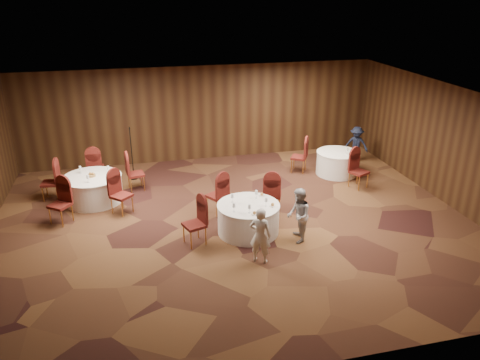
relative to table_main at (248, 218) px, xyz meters
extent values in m
plane|color=black|center=(-0.24, 0.51, -0.38)|extent=(12.00, 12.00, 0.00)
plane|color=silver|center=(-0.24, 0.51, 2.82)|extent=(12.00, 12.00, 0.00)
plane|color=black|center=(-0.24, 5.51, 1.22)|extent=(12.00, 0.00, 12.00)
plane|color=black|center=(-0.24, -4.49, 1.22)|extent=(12.00, 0.00, 12.00)
plane|color=black|center=(5.76, 0.51, 1.22)|extent=(0.00, 10.00, 10.00)
cylinder|color=white|center=(0.00, 0.00, -0.02)|extent=(1.49, 1.49, 0.72)
cylinder|color=white|center=(0.00, 0.00, 0.35)|extent=(1.52, 1.52, 0.03)
cylinder|color=white|center=(-3.76, 2.75, -0.02)|extent=(1.58, 1.58, 0.72)
cylinder|color=white|center=(-3.76, 2.75, 0.35)|extent=(1.61, 1.61, 0.03)
cylinder|color=white|center=(3.72, 3.06, -0.02)|extent=(1.31, 1.31, 0.72)
cylinder|color=white|center=(3.72, 3.06, 0.35)|extent=(1.33, 1.33, 0.03)
cylinder|color=silver|center=(-0.42, -0.27, 0.37)|extent=(0.06, 0.06, 0.01)
cylinder|color=silver|center=(-0.42, -0.27, 0.43)|extent=(0.01, 0.01, 0.11)
cone|color=silver|center=(-0.42, -0.27, 0.53)|extent=(0.08, 0.08, 0.10)
cylinder|color=silver|center=(-0.09, -0.43, 0.37)|extent=(0.06, 0.06, 0.01)
cylinder|color=silver|center=(-0.09, -0.43, 0.43)|extent=(0.01, 0.01, 0.11)
cone|color=silver|center=(-0.09, -0.43, 0.53)|extent=(0.08, 0.08, 0.10)
cylinder|color=silver|center=(0.39, -0.16, 0.37)|extent=(0.06, 0.06, 0.01)
cylinder|color=silver|center=(0.39, -0.16, 0.43)|extent=(0.01, 0.01, 0.11)
cone|color=silver|center=(0.39, -0.16, 0.53)|extent=(0.08, 0.08, 0.10)
cylinder|color=silver|center=(-0.34, 0.24, 0.37)|extent=(0.06, 0.06, 0.01)
cylinder|color=silver|center=(-0.34, 0.24, 0.43)|extent=(0.01, 0.01, 0.11)
cone|color=silver|center=(-0.34, 0.24, 0.53)|extent=(0.08, 0.08, 0.10)
cylinder|color=silver|center=(0.28, 0.31, 0.37)|extent=(0.06, 0.06, 0.01)
cylinder|color=silver|center=(0.28, 0.31, 0.43)|extent=(0.01, 0.01, 0.11)
cone|color=silver|center=(0.28, 0.31, 0.53)|extent=(0.08, 0.08, 0.10)
cylinder|color=white|center=(0.01, -0.53, 0.37)|extent=(0.15, 0.15, 0.01)
sphere|color=#9E6B33|center=(0.01, -0.53, 0.41)|extent=(0.08, 0.08, 0.08)
cylinder|color=white|center=(0.54, -0.21, 0.37)|extent=(0.15, 0.15, 0.01)
sphere|color=#9E6B33|center=(0.54, -0.21, 0.41)|extent=(0.08, 0.08, 0.08)
cylinder|color=white|center=(0.46, 0.42, 0.37)|extent=(0.15, 0.15, 0.01)
sphere|color=#9E6B33|center=(0.46, 0.42, 0.41)|extent=(0.08, 0.08, 0.08)
cylinder|color=silver|center=(-3.30, 2.90, 0.37)|extent=(0.06, 0.06, 0.01)
cylinder|color=silver|center=(-3.30, 2.90, 0.43)|extent=(0.01, 0.01, 0.11)
cone|color=silver|center=(-3.30, 2.90, 0.53)|extent=(0.08, 0.08, 0.10)
cylinder|color=silver|center=(-4.07, 3.07, 0.37)|extent=(0.06, 0.06, 0.01)
cylinder|color=silver|center=(-4.07, 3.07, 0.43)|extent=(0.01, 0.01, 0.11)
cone|color=silver|center=(-4.07, 3.07, 0.53)|extent=(0.08, 0.08, 0.10)
cylinder|color=silver|center=(-3.82, 2.34, 0.37)|extent=(0.06, 0.06, 0.01)
cylinder|color=silver|center=(-3.82, 2.34, 0.43)|extent=(0.01, 0.01, 0.11)
cone|color=silver|center=(-3.82, 2.34, 0.53)|extent=(0.08, 0.08, 0.10)
cylinder|color=brown|center=(-3.76, 2.75, 0.39)|extent=(0.22, 0.22, 0.06)
sphere|color=#9E6B33|center=(-3.79, 2.77, 0.45)|extent=(0.07, 0.07, 0.07)
sphere|color=#9E6B33|center=(-3.72, 2.73, 0.45)|extent=(0.07, 0.07, 0.07)
cylinder|color=silver|center=(3.90, 2.80, 0.37)|extent=(0.06, 0.06, 0.01)
cylinder|color=silver|center=(3.90, 2.80, 0.43)|extent=(0.01, 0.01, 0.11)
cone|color=silver|center=(3.90, 2.80, 0.53)|extent=(0.08, 0.08, 0.10)
cylinder|color=black|center=(-2.63, 4.17, -0.37)|extent=(0.24, 0.24, 0.02)
cylinder|color=black|center=(-2.63, 4.17, 0.46)|extent=(0.02, 0.02, 1.64)
cylinder|color=black|center=(-2.63, 4.22, 1.25)|extent=(0.04, 0.12, 0.04)
imported|color=silver|center=(-0.08, -1.35, 0.27)|extent=(0.56, 0.51, 1.30)
imported|color=#ABABB0|center=(1.03, -0.67, 0.29)|extent=(0.63, 0.73, 1.32)
imported|color=black|center=(4.79, 3.93, 0.25)|extent=(0.93, 0.83, 1.25)
camera|label=1|loc=(-2.57, -9.80, 5.25)|focal=35.00mm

